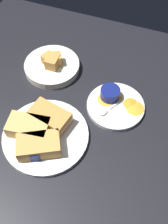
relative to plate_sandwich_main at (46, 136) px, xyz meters
The scene contains 12 objects.
ground_plane 11.35cm from the plate_sandwich_main, 81.38° to the left, with size 110.00×110.00×3.00cm, color black.
plate_sandwich_main is the anchor object (origin of this frame).
sandwich_half_near 6.21cm from the plate_sandwich_main, 96.41° to the left, with size 14.39×10.06×4.80cm.
sandwich_half_far 6.21cm from the plate_sandwich_main, behind, with size 14.14×9.43×4.80cm.
sandwich_half_extra 6.21cm from the plate_sandwich_main, 83.59° to the right, with size 15.05×12.88×4.80cm.
ramekin_dark_sauce 6.86cm from the plate_sandwich_main, 92.59° to the right, with size 7.40×7.40×3.52cm.
spoon_by_dark_ramekin 1.30cm from the plate_sandwich_main, 74.20° to the right, with size 2.44×9.94×0.80cm.
plate_chips_companion 26.36cm from the plate_sandwich_main, 47.37° to the left, with size 20.21×20.21×1.60cm, color silver.
ramekin_light_gravy 26.62cm from the plate_sandwich_main, 55.94° to the left, with size 6.83×6.83×3.98cm.
spoon_by_gravy_ramekin 22.03cm from the plate_sandwich_main, 45.01° to the left, with size 6.35×9.22×0.80cm.
plantain_chip_scatter 28.58cm from the plate_sandwich_main, 46.91° to the left, with size 18.85×9.21×0.60cm.
bread_basket_rear 30.31cm from the plate_sandwich_main, 110.43° to the left, with size 21.30×21.30×7.23cm.
Camera 1 is at (24.39, -44.77, 74.40)cm, focal length 41.30 mm.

